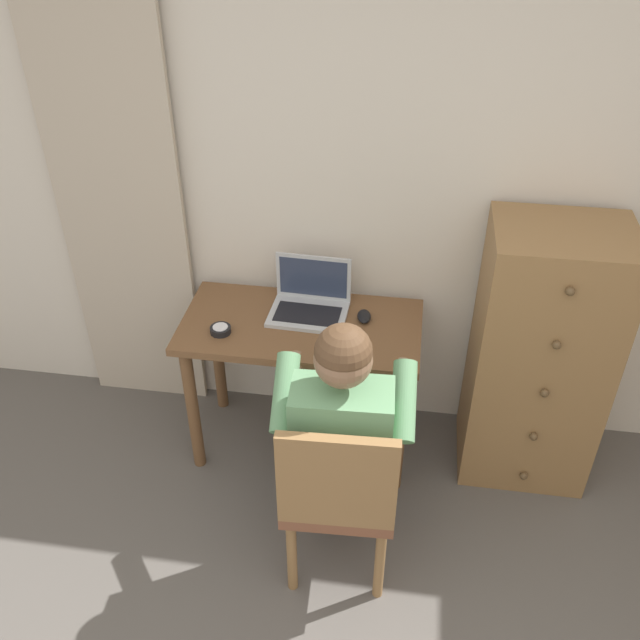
{
  "coord_description": "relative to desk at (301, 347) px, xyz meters",
  "views": [
    {
      "loc": [
        0.07,
        -0.54,
        2.5
      ],
      "look_at": [
        -0.28,
        1.76,
        0.83
      ],
      "focal_mm": 38.76,
      "sensor_mm": 36.0,
      "label": 1
    }
  ],
  "objects": [
    {
      "name": "dresser",
      "position": [
        1.04,
        0.06,
        0.02
      ],
      "size": [
        0.56,
        0.48,
        1.24
      ],
      "color": "olive",
      "rests_on": "ground_plane"
    },
    {
      "name": "chair",
      "position": [
        0.26,
        -0.7,
        -0.11
      ],
      "size": [
        0.44,
        0.42,
        0.87
      ],
      "color": "brown",
      "rests_on": "ground_plane"
    },
    {
      "name": "wall_back",
      "position": [
        0.38,
        0.34,
        0.65
      ],
      "size": [
        4.8,
        0.05,
        2.5
      ],
      "primitive_type": "cube",
      "color": "beige",
      "rests_on": "ground_plane"
    },
    {
      "name": "person_seated",
      "position": [
        0.25,
        -0.52,
        0.07
      ],
      "size": [
        0.54,
        0.6,
        1.19
      ],
      "color": "#6B84AD",
      "rests_on": "ground_plane"
    },
    {
      "name": "laptop",
      "position": [
        0.02,
        0.1,
        0.18
      ],
      "size": [
        0.35,
        0.26,
        0.24
      ],
      "color": "#B7BABF",
      "rests_on": "desk"
    },
    {
      "name": "desk",
      "position": [
        0.0,
        0.0,
        0.0
      ],
      "size": [
        1.05,
        0.54,
        0.73
      ],
      "color": "brown",
      "rests_on": "ground_plane"
    },
    {
      "name": "computer_mouse",
      "position": [
        0.27,
        0.07,
        0.15
      ],
      "size": [
        0.07,
        0.11,
        0.03
      ],
      "primitive_type": "ellipsoid",
      "rotation": [
        0.0,
        0.0,
        0.13
      ],
      "color": "black",
      "rests_on": "desk"
    },
    {
      "name": "curtain_panel",
      "position": [
        -0.87,
        0.27,
        0.55
      ],
      "size": [
        0.6,
        0.03,
        2.3
      ],
      "primitive_type": "cube",
      "color": "#BCAD99",
      "rests_on": "ground_plane"
    },
    {
      "name": "desk_clock",
      "position": [
        -0.33,
        -0.12,
        0.14
      ],
      "size": [
        0.09,
        0.09,
        0.03
      ],
      "color": "black",
      "rests_on": "desk"
    }
  ]
}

